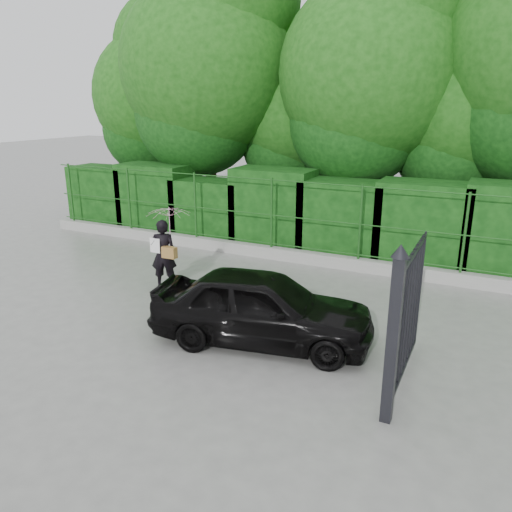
% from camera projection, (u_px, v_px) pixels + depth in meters
% --- Properties ---
extents(ground, '(80.00, 80.00, 0.00)m').
position_uv_depth(ground, '(153.00, 320.00, 9.38)').
color(ground, gray).
extents(kerb, '(14.00, 0.25, 0.30)m').
position_uv_depth(kerb, '(257.00, 251.00, 13.20)').
color(kerb, '#9E9E99').
rests_on(kerb, ground).
extents(fence, '(14.13, 0.06, 1.80)m').
position_uv_depth(fence, '(265.00, 213.00, 12.79)').
color(fence, '#1B4E18').
rests_on(fence, kerb).
extents(hedge, '(14.20, 1.20, 2.19)m').
position_uv_depth(hedge, '(278.00, 212.00, 13.73)').
color(hedge, black).
rests_on(hedge, ground).
extents(trees, '(17.10, 6.15, 8.08)m').
position_uv_depth(trees, '(343.00, 76.00, 14.17)').
color(trees, black).
rests_on(trees, ground).
extents(gate, '(0.22, 2.33, 2.36)m').
position_uv_depth(gate, '(400.00, 322.00, 6.48)').
color(gate, black).
rests_on(gate, ground).
extents(woman, '(0.94, 0.94, 1.81)m').
position_uv_depth(woman, '(167.00, 235.00, 10.65)').
color(woman, black).
rests_on(woman, ground).
extents(car, '(3.93, 2.15, 1.27)m').
position_uv_depth(car, '(262.00, 307.00, 8.35)').
color(car, black).
rests_on(car, ground).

